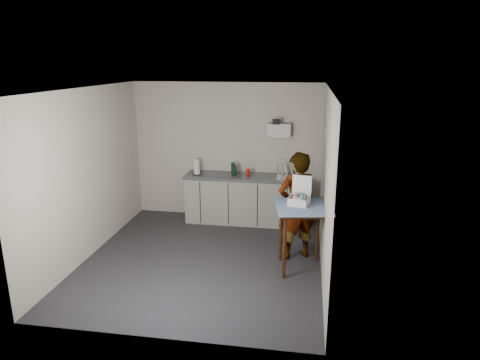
% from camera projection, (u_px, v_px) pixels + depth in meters
% --- Properties ---
extents(ground, '(4.00, 4.00, 0.00)m').
position_uv_depth(ground, '(204.00, 259.00, 6.66)').
color(ground, '#27272C').
rests_on(ground, ground).
extents(wall_back, '(3.60, 0.02, 2.60)m').
position_uv_depth(wall_back, '(227.00, 151.00, 8.20)').
color(wall_back, beige).
rests_on(wall_back, ground).
extents(wall_right, '(0.02, 4.00, 2.60)m').
position_uv_depth(wall_right, '(325.00, 184.00, 6.03)').
color(wall_right, beige).
rests_on(wall_right, ground).
extents(wall_left, '(0.02, 4.00, 2.60)m').
position_uv_depth(wall_left, '(89.00, 174.00, 6.58)').
color(wall_left, beige).
rests_on(wall_left, ground).
extents(ceiling, '(3.60, 4.00, 0.01)m').
position_uv_depth(ceiling, '(199.00, 89.00, 5.96)').
color(ceiling, white).
rests_on(ceiling, wall_back).
extents(kitchen_counter, '(2.24, 0.62, 0.91)m').
position_uv_depth(kitchen_counter, '(245.00, 200.00, 8.10)').
color(kitchen_counter, black).
rests_on(kitchen_counter, ground).
extents(wall_shelf, '(0.42, 0.18, 0.37)m').
position_uv_depth(wall_shelf, '(279.00, 130.00, 7.86)').
color(wall_shelf, white).
rests_on(wall_shelf, ground).
extents(side_table, '(0.87, 0.87, 0.99)m').
position_uv_depth(side_table, '(303.00, 214.00, 6.12)').
color(side_table, '#3B1B0D').
rests_on(side_table, ground).
extents(standing_man, '(0.73, 0.64, 1.69)m').
position_uv_depth(standing_man, '(297.00, 206.00, 6.51)').
color(standing_man, '#B2A593').
rests_on(standing_man, ground).
extents(soap_bottle, '(0.12, 0.12, 0.27)m').
position_uv_depth(soap_bottle, '(234.00, 169.00, 7.93)').
color(soap_bottle, black).
rests_on(soap_bottle, kitchen_counter).
extents(soda_can, '(0.07, 0.07, 0.14)m').
position_uv_depth(soda_can, '(248.00, 172.00, 7.93)').
color(soda_can, red).
rests_on(soda_can, kitchen_counter).
extents(dark_bottle, '(0.07, 0.07, 0.23)m').
position_uv_depth(dark_bottle, '(233.00, 169.00, 8.02)').
color(dark_bottle, black).
rests_on(dark_bottle, kitchen_counter).
extents(paper_towel, '(0.17, 0.17, 0.30)m').
position_uv_depth(paper_towel, '(197.00, 167.00, 8.00)').
color(paper_towel, black).
rests_on(paper_towel, kitchen_counter).
extents(dish_rack, '(0.43, 0.32, 0.30)m').
position_uv_depth(dish_rack, '(288.00, 174.00, 7.81)').
color(dish_rack, white).
rests_on(dish_rack, kitchen_counter).
extents(bakery_box, '(0.34, 0.35, 0.40)m').
position_uv_depth(bakery_box, '(299.00, 198.00, 6.13)').
color(bakery_box, white).
rests_on(bakery_box, side_table).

